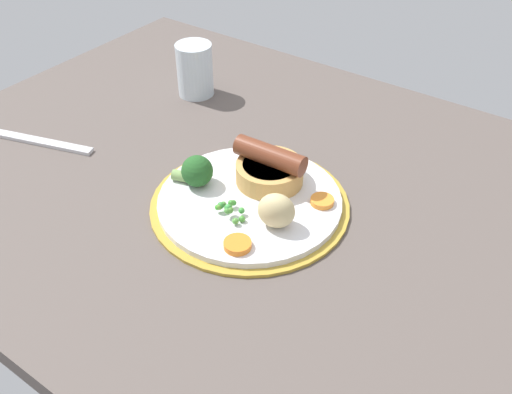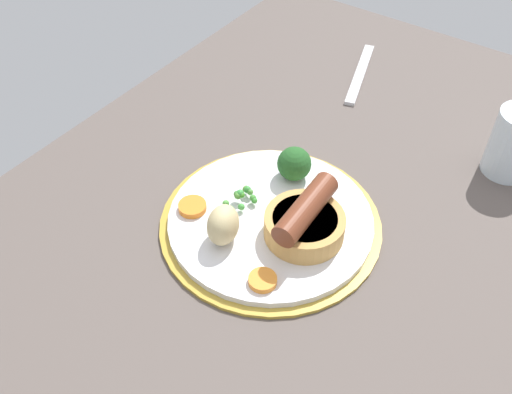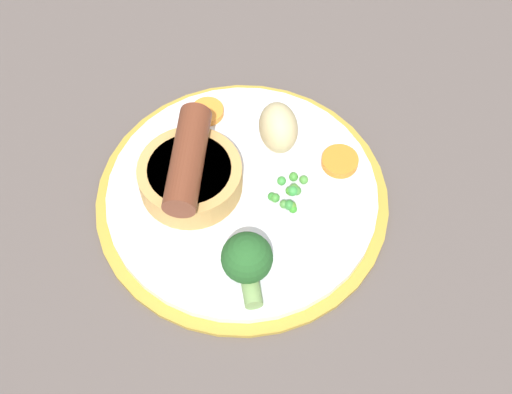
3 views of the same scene
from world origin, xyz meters
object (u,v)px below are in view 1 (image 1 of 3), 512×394
object	(u,v)px
dinner_plate	(250,203)
fork	(42,142)
sausage_pudding	(270,168)
broccoli_floret_near	(196,171)
pea_pile	(229,209)
potato_chunk_0	(276,211)
drinking_glass	(195,70)
carrot_slice_2	(323,200)
carrot_slice_1	(238,244)

from	to	relation	value
dinner_plate	fork	xyz separation A→B (cm)	(-36.55, -6.64, -0.27)
sausage_pudding	broccoli_floret_near	distance (cm)	10.47
pea_pile	potato_chunk_0	size ratio (longest dim) A/B	0.94
drinking_glass	carrot_slice_2	bearing A→B (deg)	-23.70
sausage_pudding	carrot_slice_2	world-z (taller)	sausage_pudding
dinner_plate	pea_pile	size ratio (longest dim) A/B	6.02
pea_pile	dinner_plate	bearing A→B (deg)	88.85
drinking_glass	broccoli_floret_near	bearing A→B (deg)	-49.58
dinner_plate	potato_chunk_0	world-z (taller)	potato_chunk_0
dinner_plate	fork	bearing A→B (deg)	-169.70
pea_pile	carrot_slice_2	xyz separation A→B (cm)	(8.81, 9.41, -0.61)
carrot_slice_1	fork	size ratio (longest dim) A/B	0.20
pea_pile	broccoli_floret_near	world-z (taller)	broccoli_floret_near
fork	drinking_glass	size ratio (longest dim) A/B	1.90
carrot_slice_2	carrot_slice_1	bearing A→B (deg)	-107.06
pea_pile	sausage_pudding	bearing A→B (deg)	89.40
carrot_slice_2	pea_pile	bearing A→B (deg)	-133.11
sausage_pudding	potato_chunk_0	size ratio (longest dim) A/B	2.17
dinner_plate	drinking_glass	size ratio (longest dim) A/B	2.92
sausage_pudding	carrot_slice_2	bearing A→B (deg)	-2.63
fork	sausage_pudding	bearing A→B (deg)	0.54
carrot_slice_2	drinking_glass	bearing A→B (deg)	156.30
dinner_plate	carrot_slice_1	world-z (taller)	carrot_slice_1
fork	carrot_slice_2	bearing A→B (deg)	-2.73
carrot_slice_2	fork	bearing A→B (deg)	-165.64
broccoli_floret_near	drinking_glass	size ratio (longest dim) A/B	0.65
potato_chunk_0	carrot_slice_1	bearing A→B (deg)	-104.62
dinner_plate	potato_chunk_0	distance (cm)	7.42
pea_pile	carrot_slice_1	world-z (taller)	pea_pile
sausage_pudding	carrot_slice_2	xyz separation A→B (cm)	(8.71, -0.02, -1.89)
broccoli_floret_near	carrot_slice_1	world-z (taller)	broccoli_floret_near
drinking_glass	sausage_pudding	bearing A→B (deg)	-30.08
fork	drinking_glass	distance (cm)	29.25
carrot_slice_1	drinking_glass	distance (cm)	43.34
carrot_slice_2	drinking_glass	size ratio (longest dim) A/B	0.34
potato_chunk_0	carrot_slice_1	xyz separation A→B (cm)	(-1.62, -6.20, -2.04)
carrot_slice_1	drinking_glass	xyz separation A→B (cm)	(-31.63, 29.49, 2.93)
sausage_pudding	carrot_slice_1	xyz separation A→B (cm)	(4.49, -13.77, -1.85)
pea_pile	broccoli_floret_near	bearing A→B (deg)	160.92
potato_chunk_0	carrot_slice_2	bearing A→B (deg)	70.98
carrot_slice_2	fork	world-z (taller)	carrot_slice_2
sausage_pudding	dinner_plate	bearing A→B (deg)	-92.57
dinner_plate	sausage_pudding	xyz separation A→B (cm)	(0.01, 4.97, 3.10)
dinner_plate	broccoli_floret_near	distance (cm)	8.76
pea_pile	carrot_slice_1	distance (cm)	6.34
pea_pile	drinking_glass	bearing A→B (deg)	137.07
carrot_slice_1	carrot_slice_2	bearing A→B (deg)	72.94
carrot_slice_1	fork	xyz separation A→B (cm)	(-41.05, 2.16, -1.52)
potato_chunk_0	drinking_glass	bearing A→B (deg)	144.98
dinner_plate	carrot_slice_2	xyz separation A→B (cm)	(8.72, 4.95, 1.21)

